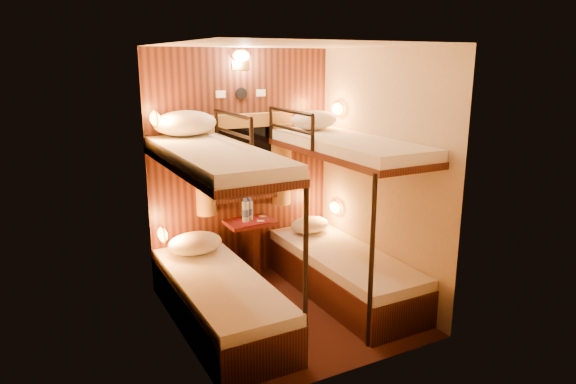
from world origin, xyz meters
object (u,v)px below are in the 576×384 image
bunk_right (344,242)px  bottle_left (245,212)px  table (251,242)px  bunk_left (218,266)px  bottle_right (250,210)px

bunk_right → bottle_left: bearing=132.8°
bunk_right → table: 1.02m
bunk_left → bottle_left: size_ratio=7.43×
bunk_left → bottle_right: bunk_left is taller
bunk_right → bottle_right: 1.05m
bunk_right → table: (-0.65, 0.78, -0.14)m
bottle_left → bunk_left: bearing=-127.6°
bunk_left → bunk_right: bearing=0.0°
bunk_left → bottle_right: bearing=51.0°
bunk_right → table: size_ratio=2.90×
bunk_right → bottle_right: (-0.64, 0.81, 0.19)m
bunk_left → table: bearing=50.3°
bunk_right → bottle_left: 1.06m
table → bottle_right: size_ratio=2.76×
bottle_right → bunk_right: bearing=-51.9°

